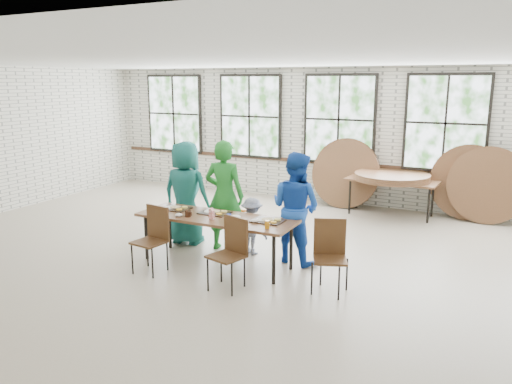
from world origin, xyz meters
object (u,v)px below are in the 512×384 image
Objects in this scene: dining_table at (216,220)px; storage_table at (392,182)px; chair_near_right at (231,247)px; chair_near_left at (154,233)px.

storage_table is (1.72, 4.02, -0.00)m from dining_table.
dining_table is at bearing 149.19° from chair_near_right.
chair_near_right is at bearing 6.16° from chair_near_left.
dining_table is 1.31× the size of storage_table.
chair_near_left is at bearing -138.05° from dining_table.
dining_table and storage_table have the same top height.
chair_near_left reaches higher than dining_table.
storage_table is (2.39, 4.64, 0.13)m from chair_near_left.
chair_near_left is at bearing -165.79° from chair_near_right.
dining_table is 0.92m from chair_near_left.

